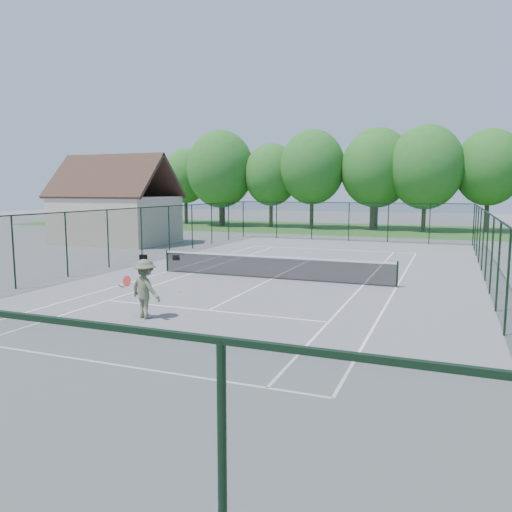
# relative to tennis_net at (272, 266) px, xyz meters

# --- Properties ---
(ground) EXTENTS (140.00, 140.00, 0.00)m
(ground) POSITION_rel_tennis_net_xyz_m (0.00, 0.00, -0.58)
(ground) COLOR slate
(ground) RESTS_ON ground
(grass_far) EXTENTS (80.00, 16.00, 0.01)m
(grass_far) POSITION_rel_tennis_net_xyz_m (0.00, 30.00, -0.57)
(grass_far) COLOR #396E27
(grass_far) RESTS_ON ground
(court_lines) EXTENTS (11.05, 23.85, 0.01)m
(court_lines) POSITION_rel_tennis_net_xyz_m (0.00, 0.00, -0.57)
(court_lines) COLOR white
(court_lines) RESTS_ON ground
(tennis_net) EXTENTS (11.08, 0.08, 1.10)m
(tennis_net) POSITION_rel_tennis_net_xyz_m (0.00, 0.00, 0.00)
(tennis_net) COLOR black
(tennis_net) RESTS_ON ground
(fence_enclosure) EXTENTS (18.05, 36.05, 3.02)m
(fence_enclosure) POSITION_rel_tennis_net_xyz_m (0.00, 0.00, 0.98)
(fence_enclosure) COLOR #173620
(fence_enclosure) RESTS_ON ground
(utility_building) EXTENTS (8.60, 6.27, 6.63)m
(utility_building) POSITION_rel_tennis_net_xyz_m (-16.00, 10.00, 2.54)
(utility_building) COLOR beige
(utility_building) RESTS_ON ground
(tree_line_far) EXTENTS (39.40, 6.40, 9.70)m
(tree_line_far) POSITION_rel_tennis_net_xyz_m (0.00, 30.00, 5.42)
(tree_line_far) COLOR #423022
(tree_line_far) RESTS_ON ground
(sports_bag_a) EXTENTS (0.44, 0.32, 0.32)m
(sports_bag_a) POSITION_rel_tennis_net_xyz_m (-8.87, 2.92, -0.42)
(sports_bag_a) COLOR black
(sports_bag_a) RESTS_ON ground
(sports_bag_b) EXTENTS (0.39, 0.28, 0.28)m
(sports_bag_b) POSITION_rel_tennis_net_xyz_m (-7.16, 3.68, -0.44)
(sports_bag_b) COLOR black
(sports_bag_b) RESTS_ON ground
(tennis_player) EXTENTS (1.86, 1.03, 1.88)m
(tennis_player) POSITION_rel_tennis_net_xyz_m (-1.39, -8.00, 0.36)
(tennis_player) COLOR #5D6445
(tennis_player) RESTS_ON ground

